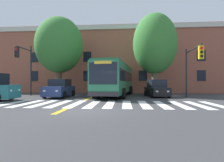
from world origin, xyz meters
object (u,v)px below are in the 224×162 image
at_px(street_tree_curbside_large, 155,44).
at_px(street_tree_curbside_small, 59,45).
at_px(traffic_light_near_corner, 192,62).
at_px(car_white_behind_bus, 127,85).
at_px(city_bus, 116,79).
at_px(car_navy_near_lane, 60,89).
at_px(traffic_light_far_corner, 25,62).
at_px(car_black_far_lane, 156,89).

height_order(street_tree_curbside_large, street_tree_curbside_small, street_tree_curbside_large).
bearing_deg(traffic_light_near_corner, car_white_behind_bus, 115.74).
relative_size(city_bus, traffic_light_near_corner, 2.47).
bearing_deg(car_white_behind_bus, car_navy_near_lane, -122.14).
xyz_separation_m(traffic_light_far_corner, street_tree_curbside_small, (2.88, 1.96, 2.13)).
bearing_deg(traffic_light_far_corner, car_navy_near_lane, -9.59).
bearing_deg(car_white_behind_bus, street_tree_curbside_small, -134.31).
xyz_separation_m(car_black_far_lane, street_tree_curbside_large, (0.05, 1.28, 4.89)).
height_order(car_navy_near_lane, car_white_behind_bus, car_white_behind_bus).
xyz_separation_m(car_white_behind_bus, traffic_light_near_corner, (5.69, -11.80, 2.22)).
xyz_separation_m(city_bus, car_white_behind_bus, (1.21, 8.36, -0.83)).
bearing_deg(car_navy_near_lane, traffic_light_far_corner, 170.41).
height_order(car_white_behind_bus, traffic_light_far_corner, traffic_light_far_corner).
bearing_deg(traffic_light_far_corner, street_tree_curbside_small, 34.19).
bearing_deg(street_tree_curbside_large, car_black_far_lane, -92.03).
distance_m(traffic_light_far_corner, street_tree_curbside_small, 4.08).
height_order(traffic_light_far_corner, street_tree_curbside_small, street_tree_curbside_small).
height_order(city_bus, traffic_light_near_corner, traffic_light_near_corner).
bearing_deg(city_bus, car_navy_near_lane, -157.38).
xyz_separation_m(car_navy_near_lane, street_tree_curbside_large, (9.75, 2.54, 4.88)).
height_order(car_white_behind_bus, street_tree_curbside_small, street_tree_curbside_small).
xyz_separation_m(traffic_light_near_corner, street_tree_curbside_small, (-13.51, 3.79, 2.51)).
bearing_deg(car_navy_near_lane, traffic_light_near_corner, -5.32).
bearing_deg(city_bus, street_tree_curbside_small, 176.97).
distance_m(city_bus, street_tree_curbside_small, 7.68).
relative_size(car_white_behind_bus, street_tree_curbside_large, 0.58).
bearing_deg(street_tree_curbside_small, car_navy_near_lane, -66.81).
relative_size(car_navy_near_lane, car_black_far_lane, 1.07).
xyz_separation_m(car_white_behind_bus, street_tree_curbside_large, (3.06, -8.10, 4.67)).
relative_size(traffic_light_near_corner, street_tree_curbside_small, 0.53).
relative_size(car_black_far_lane, traffic_light_far_corner, 0.73).
distance_m(city_bus, car_navy_near_lane, 6.03).
distance_m(car_navy_near_lane, street_tree_curbside_small, 5.71).
bearing_deg(traffic_light_far_corner, car_white_behind_bus, 42.97).
bearing_deg(traffic_light_near_corner, city_bus, 153.51).
xyz_separation_m(city_bus, street_tree_curbside_large, (4.27, 0.26, 3.84)).
xyz_separation_m(traffic_light_far_corner, street_tree_curbside_large, (13.77, 1.87, 2.07)).
height_order(city_bus, car_navy_near_lane, city_bus).
bearing_deg(car_navy_near_lane, car_black_far_lane, 7.44).
height_order(car_black_far_lane, street_tree_curbside_large, street_tree_curbside_large).
height_order(car_white_behind_bus, street_tree_curbside_large, street_tree_curbside_large).
distance_m(car_white_behind_bus, traffic_light_near_corner, 13.29).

